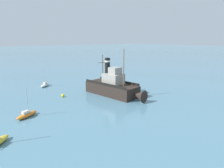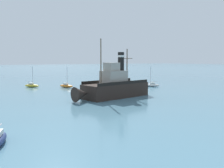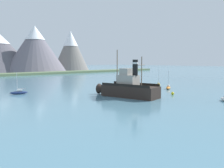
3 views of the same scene
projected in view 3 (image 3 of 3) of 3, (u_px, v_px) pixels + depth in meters
The scene contains 6 objects.
ground_plane at pixel (123, 97), 49.47m from camera, with size 600.00×600.00×0.00m, color teal.
old_tugboat at pixel (128, 88), 49.76m from camera, with size 6.37×14.76×9.90m.
sailboat_yellow at pixel (158, 84), 71.87m from camera, with size 3.60×3.31×4.90m.
sailboat_orange at pixel (168, 87), 63.59m from camera, with size 3.87×2.77×4.90m.
sailboat_navy at pixel (19, 92), 53.70m from camera, with size 3.95×2.29×4.90m.
mooring_buoy at pixel (173, 93), 52.66m from camera, with size 0.67×0.67×0.67m, color yellow.
Camera 3 is at (-35.55, -33.76, 7.55)m, focal length 38.00 mm.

